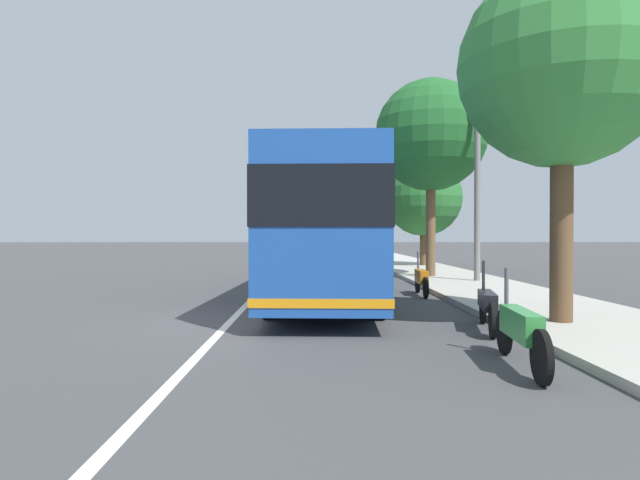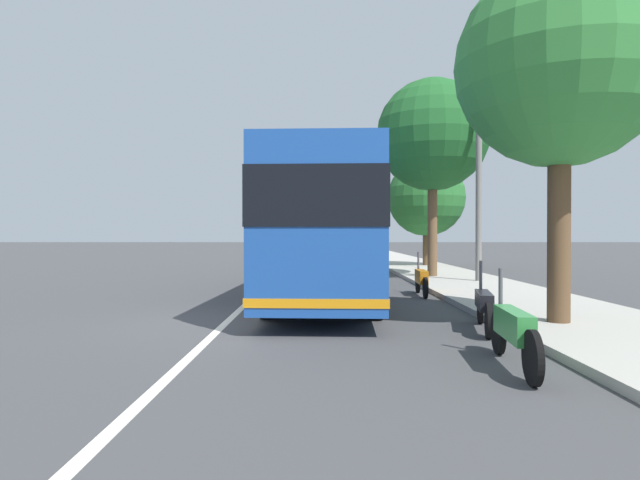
# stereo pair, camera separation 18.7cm
# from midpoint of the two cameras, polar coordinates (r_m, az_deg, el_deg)

# --- Properties ---
(ground_plane) EXTENTS (220.00, 220.00, 0.00)m
(ground_plane) POSITION_cam_midpoint_polar(r_m,az_deg,el_deg) (10.95, -10.18, -8.72)
(ground_plane) COLOR #424244
(sidewalk_curb) EXTENTS (110.00, 3.60, 0.14)m
(sidewalk_curb) POSITION_cam_midpoint_polar(r_m,az_deg,el_deg) (21.37, 13.50, -3.98)
(sidewalk_curb) COLOR #B2ADA3
(sidewalk_curb) RESTS_ON ground
(lane_divider_line) EXTENTS (110.00, 0.16, 0.01)m
(lane_divider_line) POSITION_cam_midpoint_polar(r_m,az_deg,el_deg) (20.81, -5.62, -4.27)
(lane_divider_line) COLOR silver
(lane_divider_line) RESTS_ON ground
(coach_bus) EXTENTS (12.16, 3.04, 3.56)m
(coach_bus) POSITION_cam_midpoint_polar(r_m,az_deg,el_deg) (14.99, 0.46, 1.51)
(coach_bus) COLOR #1E4C9E
(coach_bus) RESTS_ON ground
(motorcycle_mid_row) EXTENTS (2.32, 0.36, 1.28)m
(motorcycle_mid_row) POSITION_cam_midpoint_polar(r_m,az_deg,el_deg) (7.62, 20.00, -9.11)
(motorcycle_mid_row) COLOR black
(motorcycle_mid_row) RESTS_ON ground
(motorcycle_by_tree) EXTENTS (2.17, 0.53, 1.26)m
(motorcycle_by_tree) POSITION_cam_midpoint_polar(r_m,az_deg,el_deg) (10.35, 16.97, -6.70)
(motorcycle_by_tree) COLOR black
(motorcycle_by_tree) RESTS_ON ground
(motorcycle_far_end) EXTENTS (2.06, 0.28, 1.25)m
(motorcycle_far_end) POSITION_cam_midpoint_polar(r_m,az_deg,el_deg) (15.74, 10.47, -4.17)
(motorcycle_far_end) COLOR black
(motorcycle_far_end) RESTS_ON ground
(car_oncoming) EXTENTS (4.41, 2.06, 1.55)m
(car_oncoming) POSITION_cam_midpoint_polar(r_m,az_deg,el_deg) (25.09, -0.56, -1.76)
(car_oncoming) COLOR black
(car_oncoming) RESTS_ON ground
(car_ahead_same_lane) EXTENTS (4.06, 2.02, 1.57)m
(car_ahead_same_lane) POSITION_cam_midpoint_polar(r_m,az_deg,el_deg) (30.76, 0.38, -1.30)
(car_ahead_same_lane) COLOR #2D7238
(car_ahead_same_lane) RESTS_ON ground
(roadside_tree_near_camera) EXTENTS (3.83, 3.83, 6.85)m
(roadside_tree_near_camera) POSITION_cam_midpoint_polar(r_m,az_deg,el_deg) (11.33, 24.06, 16.60)
(roadside_tree_near_camera) COLOR brown
(roadside_tree_near_camera) RESTS_ON ground
(roadside_tree_mid_block) EXTENTS (4.38, 4.38, 7.87)m
(roadside_tree_mid_block) POSITION_cam_midpoint_polar(r_m,az_deg,el_deg) (21.73, 11.54, 10.88)
(roadside_tree_mid_block) COLOR brown
(roadside_tree_mid_block) RESTS_ON ground
(roadside_tree_far_block) EXTENTS (4.09, 4.09, 5.78)m
(roadside_tree_far_block) POSITION_cam_midpoint_polar(r_m,az_deg,el_deg) (28.84, 10.81, 4.47)
(roadside_tree_far_block) COLOR brown
(roadside_tree_far_block) RESTS_ON ground
(utility_pole) EXTENTS (0.21, 0.21, 6.45)m
(utility_pole) POSITION_cam_midpoint_polar(r_m,az_deg,el_deg) (19.64, 16.22, 4.83)
(utility_pole) COLOR slate
(utility_pole) RESTS_ON ground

